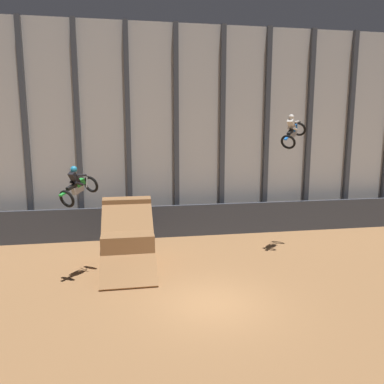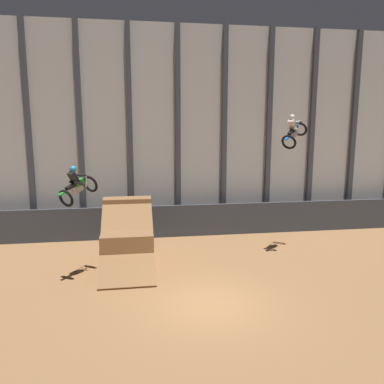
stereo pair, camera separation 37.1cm
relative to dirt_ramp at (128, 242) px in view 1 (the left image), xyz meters
The scene contains 6 objects.
ground_plane 5.58m from the dirt_ramp, 57.49° to the right, with size 60.00×60.00×0.00m, color #996B42.
arena_back_wall 7.83m from the dirt_ramp, 60.85° to the left, with size 32.00×0.40×12.00m.
lower_barrier 4.89m from the dirt_ramp, 52.92° to the left, with size 31.36×0.20×1.83m.
dirt_ramp is the anchor object (origin of this frame).
rider_bike_left_air 3.75m from the dirt_ramp, 141.07° to the right, with size 1.59×1.75×1.63m.
rider_bike_right_air 9.38m from the dirt_ramp, ahead, with size 1.72×1.68×1.68m.
Camera 1 is at (-2.88, -12.14, 6.18)m, focal length 35.00 mm.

